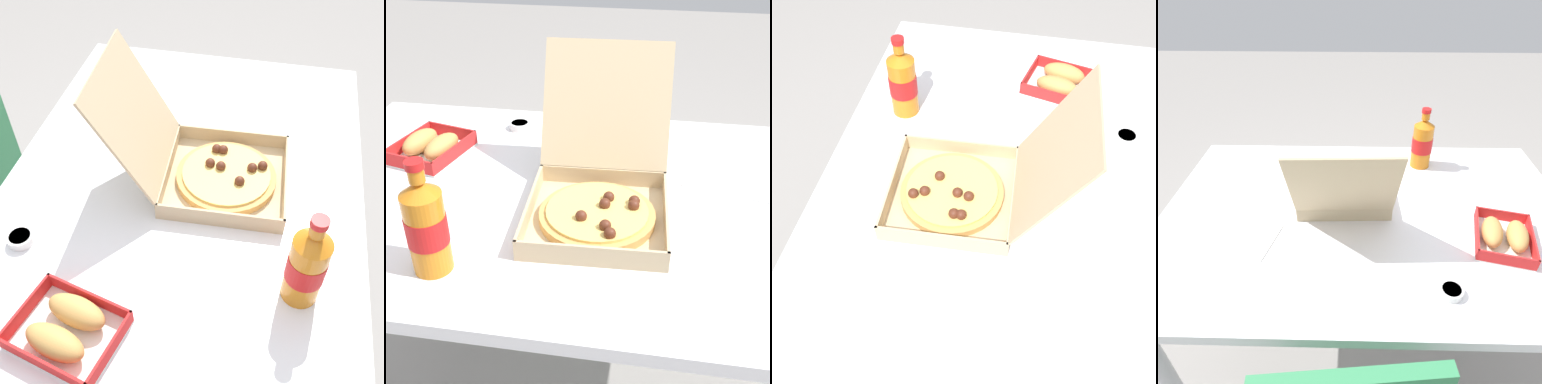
{
  "view_description": "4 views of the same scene",
  "coord_description": "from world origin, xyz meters",
  "views": [
    {
      "loc": [
        -0.73,
        -0.18,
        1.55
      ],
      "look_at": [
        0.0,
        -0.03,
        0.76
      ],
      "focal_mm": 43.84,
      "sensor_mm": 36.0,
      "label": 1
    },
    {
      "loc": [
        0.17,
        -0.95,
        1.36
      ],
      "look_at": [
        0.02,
        -0.03,
        0.76
      ],
      "focal_mm": 47.66,
      "sensor_mm": 36.0,
      "label": 2
    },
    {
      "loc": [
        0.73,
        0.05,
        1.59
      ],
      "look_at": [
        0.08,
        -0.07,
        0.77
      ],
      "focal_mm": 43.16,
      "sensor_mm": 36.0,
      "label": 3
    },
    {
      "loc": [
        0.03,
        0.83,
        1.42
      ],
      "look_at": [
        0.05,
        -0.03,
        0.8
      ],
      "focal_mm": 32.02,
      "sensor_mm": 36.0,
      "label": 4
    }
  ],
  "objects": [
    {
      "name": "pizza_box_open",
      "position": [
        0.07,
        -0.06,
        0.79
      ],
      "size": [
        0.3,
        0.44,
        0.3
      ],
      "color": "tan",
      "rests_on": "dining_table"
    },
    {
      "name": "dining_table",
      "position": [
        0.0,
        0.0,
        0.66
      ],
      "size": [
        1.28,
        0.85,
        0.74
      ],
      "color": "white",
      "rests_on": "ground_plane"
    },
    {
      "name": "paper_menu",
      "position": [
        0.37,
        0.12,
        0.74
      ],
      "size": [
        0.24,
        0.19,
        0.0
      ],
      "primitive_type": "cube",
      "rotation": [
        0.0,
        0.0,
        -0.23
      ],
      "color": "white",
      "rests_on": "dining_table"
    },
    {
      "name": "bread_side_box",
      "position": [
        -0.38,
        0.12,
        0.77
      ],
      "size": [
        0.19,
        0.22,
        0.06
      ],
      "color": "white",
      "rests_on": "dining_table"
    },
    {
      "name": "ground_plane",
      "position": [
        0.0,
        0.0,
        0.0
      ],
      "size": [
        10.0,
        10.0,
        0.0
      ],
      "primitive_type": "plane",
      "color": "gray"
    },
    {
      "name": "cola_bottle",
      "position": [
        -0.2,
        -0.29,
        0.83
      ],
      "size": [
        0.07,
        0.07,
        0.22
      ],
      "color": "orange",
      "rests_on": "dining_table"
    },
    {
      "name": "dipping_sauce_cup",
      "position": [
        -0.2,
        0.3,
        0.75
      ],
      "size": [
        0.06,
        0.06,
        0.02
      ],
      "color": "white",
      "rests_on": "dining_table"
    }
  ]
}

